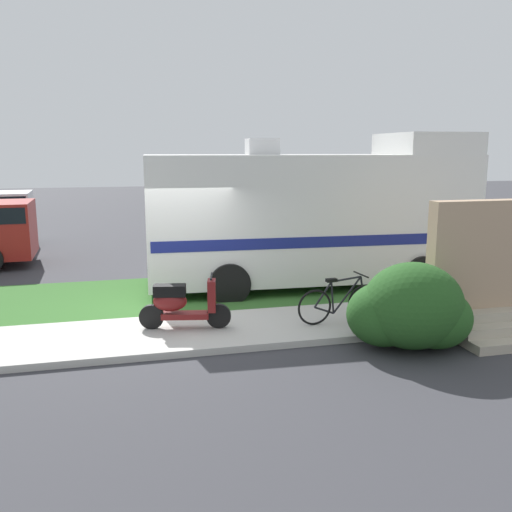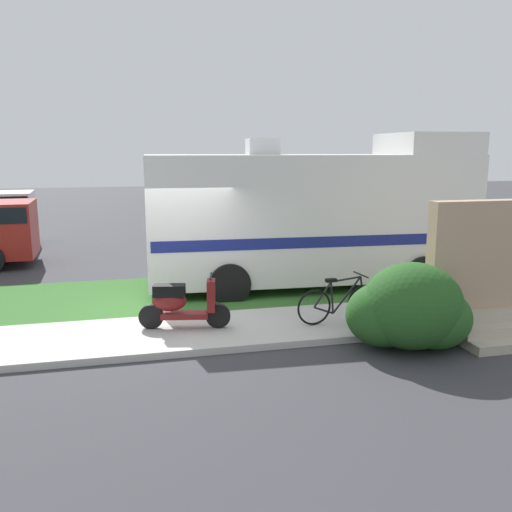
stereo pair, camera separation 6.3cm
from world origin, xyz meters
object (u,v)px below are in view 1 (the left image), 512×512
at_px(bicycle, 340,302).
at_px(bottle_green, 402,315).
at_px(scooter, 181,304).
at_px(motorhome_rv, 313,215).

xyz_separation_m(bicycle, bottle_green, (1.18, -0.20, -0.27)).
bearing_deg(scooter, bicycle, -6.68).
relative_size(motorhome_rv, scooter, 4.74).
bearing_deg(bicycle, motorhome_rv, 79.59).
xyz_separation_m(scooter, bicycle, (2.87, -0.34, -0.08)).
distance_m(motorhome_rv, scooter, 4.57).
bearing_deg(motorhome_rv, bottle_green, -79.64).
height_order(scooter, bicycle, scooter).
xyz_separation_m(motorhome_rv, scooter, (-3.44, -2.78, -1.16)).
relative_size(scooter, bottle_green, 6.28).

